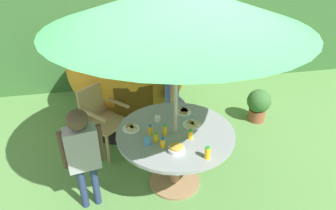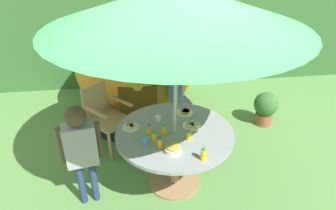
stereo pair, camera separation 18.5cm
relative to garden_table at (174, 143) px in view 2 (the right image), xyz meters
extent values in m
cube|color=#548442|center=(0.00, 0.00, -0.59)|extent=(10.00, 10.00, 0.02)
cube|color=#33602D|center=(0.00, 3.05, 0.49)|extent=(9.00, 0.70, 2.13)
cylinder|color=#93704C|center=(0.00, 0.00, -0.56)|extent=(0.60, 0.60, 0.03)
cylinder|color=#93704C|center=(0.00, 0.00, -0.23)|extent=(0.11, 0.11, 0.70)
cylinder|color=gray|center=(0.00, 0.00, 0.14)|extent=(1.28, 1.28, 0.04)
cylinder|color=#B7AD8C|center=(0.00, 0.00, 0.53)|extent=(0.04, 0.04, 2.22)
cone|color=#388C4C|center=(0.00, 0.00, 1.46)|extent=(2.36, 2.36, 0.37)
cylinder|color=tan|center=(-0.76, 0.52, -0.38)|extent=(0.04, 0.04, 0.40)
cylinder|color=tan|center=(-0.46, 0.79, -0.38)|extent=(0.04, 0.04, 0.40)
cylinder|color=tan|center=(-1.06, 0.84, -0.38)|extent=(0.04, 0.04, 0.40)
cylinder|color=tan|center=(-0.76, 1.11, -0.38)|extent=(0.04, 0.04, 0.40)
cube|color=tan|center=(-0.76, 0.82, -0.16)|extent=(0.65, 0.65, 0.04)
cube|color=tan|center=(-0.91, 0.97, 0.09)|extent=(0.35, 0.33, 0.45)
cube|color=tan|center=(-0.91, 0.68, 0.06)|extent=(0.35, 0.37, 0.03)
cube|color=tan|center=(-0.61, 0.95, 0.06)|extent=(0.35, 0.37, 0.03)
ellipsoid|color=orange|center=(-0.36, 1.76, 0.24)|extent=(1.88, 1.59, 1.63)
cylinder|color=black|center=(-0.36, 1.76, -0.57)|extent=(1.91, 1.91, 0.01)
cube|color=#4B310D|center=(-0.36, 0.99, -0.13)|extent=(0.52, 0.03, 0.73)
cylinder|color=brown|center=(1.57, 1.09, -0.48)|extent=(0.26, 0.26, 0.19)
sphere|color=#33602D|center=(1.57, 1.09, -0.23)|extent=(0.37, 0.37, 0.37)
cylinder|color=navy|center=(0.16, 1.01, -0.30)|extent=(0.08, 0.08, 0.55)
cylinder|color=navy|center=(0.14, 0.88, -0.30)|extent=(0.08, 0.08, 0.55)
cube|color=#4C72C6|center=(0.15, 0.95, 0.21)|extent=(0.22, 0.34, 0.47)
cylinder|color=tan|center=(0.18, 1.12, 0.23)|extent=(0.06, 0.06, 0.42)
cylinder|color=tan|center=(0.12, 0.77, 0.23)|extent=(0.06, 0.06, 0.42)
sphere|color=tan|center=(0.15, 0.95, 0.55)|extent=(0.21, 0.21, 0.21)
cylinder|color=navy|center=(-1.02, -0.17, -0.31)|extent=(0.07, 0.07, 0.54)
cylinder|color=navy|center=(-0.89, -0.15, -0.31)|extent=(0.07, 0.07, 0.54)
cube|color=#99999E|center=(-0.96, -0.16, 0.19)|extent=(0.34, 0.22, 0.46)
cylinder|color=#4C3828|center=(-1.13, -0.19, 0.21)|extent=(0.06, 0.06, 0.41)
cylinder|color=#4C3828|center=(-0.79, -0.13, 0.21)|extent=(0.06, 0.06, 0.41)
sphere|color=#4C3828|center=(-0.96, -0.16, 0.52)|extent=(0.20, 0.20, 0.20)
cylinder|color=white|center=(-0.06, -0.33, 0.18)|extent=(0.16, 0.16, 0.05)
ellipsoid|color=gold|center=(-0.06, -0.33, 0.22)|extent=(0.14, 0.14, 0.04)
cylinder|color=white|center=(0.20, 0.08, 0.16)|extent=(0.20, 0.20, 0.01)
cube|color=tan|center=(0.24, 0.07, 0.18)|extent=(0.12, 0.12, 0.02)
cube|color=#9E7547|center=(0.19, 0.10, 0.18)|extent=(0.09, 0.09, 0.02)
cube|color=tan|center=(0.18, 0.04, 0.18)|extent=(0.10, 0.10, 0.02)
cylinder|color=white|center=(0.18, 0.36, 0.16)|extent=(0.19, 0.19, 0.01)
cube|color=tan|center=(0.20, 0.37, 0.18)|extent=(0.12, 0.12, 0.02)
cube|color=#9E7547|center=(0.18, 0.39, 0.18)|extent=(0.10, 0.10, 0.02)
cube|color=tan|center=(0.16, 0.37, 0.18)|extent=(0.08, 0.08, 0.02)
cube|color=#9E7547|center=(0.18, 0.34, 0.18)|extent=(0.11, 0.11, 0.02)
cylinder|color=white|center=(-0.46, 0.13, 0.16)|extent=(0.19, 0.19, 0.01)
cube|color=tan|center=(-0.44, 0.14, 0.18)|extent=(0.07, 0.07, 0.02)
cube|color=#9E7547|center=(-0.47, 0.17, 0.18)|extent=(0.09, 0.09, 0.02)
cube|color=tan|center=(-0.47, 0.11, 0.18)|extent=(0.08, 0.08, 0.02)
cylinder|color=yellow|center=(-0.27, 0.01, 0.20)|extent=(0.05, 0.05, 0.09)
cylinder|color=blue|center=(-0.27, 0.01, 0.25)|extent=(0.04, 0.04, 0.02)
cylinder|color=yellow|center=(-0.23, -0.13, 0.20)|extent=(0.05, 0.05, 0.09)
cylinder|color=green|center=(-0.23, -0.13, 0.25)|extent=(0.03, 0.03, 0.02)
cylinder|color=yellow|center=(-0.18, -0.24, 0.20)|extent=(0.05, 0.05, 0.09)
cylinder|color=blue|center=(-0.18, -0.24, 0.26)|extent=(0.04, 0.04, 0.02)
cylinder|color=yellow|center=(0.20, -0.49, 0.21)|extent=(0.05, 0.05, 0.11)
cylinder|color=green|center=(0.20, -0.49, 0.28)|extent=(0.04, 0.04, 0.02)
cylinder|color=yellow|center=(-0.12, -0.03, 0.21)|extent=(0.05, 0.05, 0.10)
cylinder|color=green|center=(-0.12, -0.03, 0.27)|extent=(0.03, 0.03, 0.02)
cylinder|color=yellow|center=(0.12, -0.16, 0.20)|extent=(0.05, 0.05, 0.09)
cylinder|color=green|center=(0.12, -0.16, 0.26)|extent=(0.04, 0.04, 0.02)
cylinder|color=white|center=(-0.15, 0.24, 0.18)|extent=(0.07, 0.07, 0.06)
cylinder|color=#4C99D8|center=(-0.33, -0.17, 0.19)|extent=(0.07, 0.07, 0.07)
camera|label=1|loc=(-0.58, -2.52, 1.96)|focal=31.27mm
camera|label=2|loc=(-0.39, -2.55, 1.96)|focal=31.27mm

